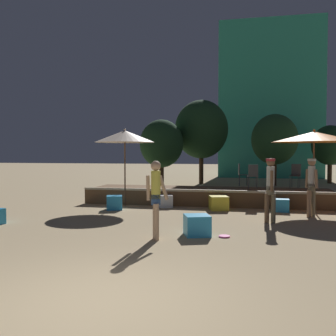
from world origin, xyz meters
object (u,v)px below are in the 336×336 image
Objects in this scene: background_tree_2 at (330,145)px; background_tree_3 at (162,144)px; cube_seat_2 at (219,203)px; bistro_chair_2 at (253,174)px; background_tree_1 at (275,140)px; bistro_chair_1 at (296,173)px; cube_seat_5 at (114,203)px; background_tree_0 at (201,129)px; cube_seat_3 at (165,201)px; cube_seat_4 at (281,205)px; person_1 at (156,196)px; person_2 at (270,186)px; patio_umbrella_0 at (125,136)px; frisbee_disc at (224,236)px; bistro_chair_0 at (241,172)px; cube_seat_0 at (197,225)px; patio_umbrella_1 at (314,137)px; person_3 at (311,184)px.

background_tree_2 is 10.92m from background_tree_3.
background_tree_3 is at bearing 114.57° from cube_seat_2.
background_tree_1 reaches higher than bistro_chair_2.
bistro_chair_1 is at bearing 38.55° from cube_seat_2.
background_tree_0 reaches higher than cube_seat_5.
cube_seat_4 is at bearing -3.05° from cube_seat_3.
person_1 is 3.70m from person_2.
cube_seat_4 is at bearing 7.34° from cube_seat_5.
patio_umbrella_0 is at bearing 179.63° from cube_seat_3.
frisbee_disc is (2.36, -4.45, -0.20)m from cube_seat_3.
cube_seat_5 is 0.75× the size of bistro_chair_1.
cube_seat_3 is 5.13m from person_1.
bistro_chair_0 is 1.00× the size of bistro_chair_2.
cube_seat_0 is at bearing 177.12° from frisbee_disc.
bistro_chair_0 is at bearing 140.73° from patio_umbrella_1.
patio_umbrella_1 is at bearing 7.98° from cube_seat_2.
background_tree_1 is (1.86, 7.62, 1.57)m from bistro_chair_0.
bistro_chair_1 is 9.39m from background_tree_3.
bistro_chair_1 is (-0.35, 1.79, -1.33)m from patio_umbrella_1.
cube_seat_5 is at bearing -172.66° from cube_seat_4.
background_tree_2 reaches higher than cube_seat_5.
patio_umbrella_0 is at bearing 177.68° from cube_seat_4.
person_3 is at bearing -153.40° from bistro_chair_0.
person_1 is (2.45, -4.06, 0.74)m from cube_seat_5.
person_2 is at bearing -85.44° from bistro_chair_1.
cube_seat_0 is 0.40× the size of person_2.
patio_umbrella_1 is at bearing 1.16° from patio_umbrella_0.
background_tree_2 is (8.04, 1.96, -1.00)m from background_tree_0.
patio_umbrella_0 is at bearing 85.58° from cube_seat_5.
background_tree_0 is (-2.24, 14.83, 3.42)m from frisbee_disc.
person_1 reaches higher than cube_seat_4.
background_tree_1 is at bearing 65.06° from cube_seat_3.
cube_seat_5 is (-0.07, -0.95, -2.33)m from patio_umbrella_0.
cube_seat_2 is 14.26m from background_tree_2.
person_3 reaches higher than bistro_chair_1.
cube_seat_4 is at bearing 88.42° from person_3.
cube_seat_5 is 11.89m from background_tree_0.
patio_umbrella_0 is 4.90m from bistro_chair_0.
background_tree_0 is at bearing 10.91° from bistro_chair_0.
bistro_chair_2 is 0.17× the size of background_tree_0.
bistro_chair_1 is at bearing 71.37° from cube_seat_4.
background_tree_0 is at bearing 71.51° from person_3.
cube_seat_5 is at bearing 133.65° from cube_seat_0.
background_tree_3 is at bearing 85.01° from person_3.
bistro_chair_2 is 5.69m from frisbee_disc.
frisbee_disc is at bearing 171.08° from bistro_chair_0.
cube_seat_4 is 0.15× the size of background_tree_2.
patio_umbrella_0 reaches higher than frisbee_disc.
cube_seat_4 is (-1.07, -0.36, -2.29)m from patio_umbrella_1.
patio_umbrella_0 reaches higher than cube_seat_4.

